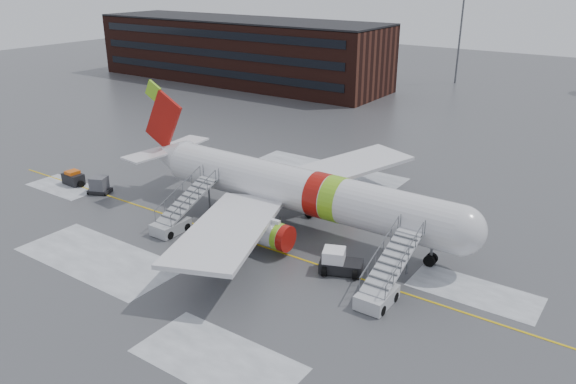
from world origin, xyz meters
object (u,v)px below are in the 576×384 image
Objects in this scene: pushback_tug at (339,262)px; uld_container at (99,186)px; airstair_aft at (177,218)px; airliner at (292,189)px; baggage_tractor at (73,179)px; airstair_fwd at (382,285)px.

pushback_tug is 28.05m from uld_container.
uld_container is at bearing 172.64° from airstair_aft.
airstair_aft reaches higher than pushback_tug.
airliner is 21.16m from uld_container.
airliner is 11.76× the size of baggage_tractor.
airstair_aft is at bearing -174.22° from pushback_tug.
airstair_fwd is 4.61m from pushback_tug.
airstair_fwd is at bearing -2.55° from baggage_tractor.
airstair_fwd is 2.13× the size of pushback_tug.
baggage_tractor is at bearing -168.79° from airliner.
airstair_aft is at bearing -7.36° from uld_container.
airstair_fwd is at bearing -2.89° from uld_container.
baggage_tractor is (-4.30, 0.00, -0.15)m from uld_container.
airliner reaches higher than uld_container.
airstair_aft is at bearing 180.00° from airstair_fwd.
baggage_tractor is (-24.72, -4.90, -2.77)m from airliner.
airstair_fwd reaches higher than pushback_tug.
uld_container is at bearing -0.00° from baggage_tractor.
airstair_aft is 2.13× the size of pushback_tug.
airliner is 13.84m from airstair_fwd.
baggage_tractor is (-16.97, 1.64, -0.41)m from airstair_aft.
airliner reaches higher than airstair_aft.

